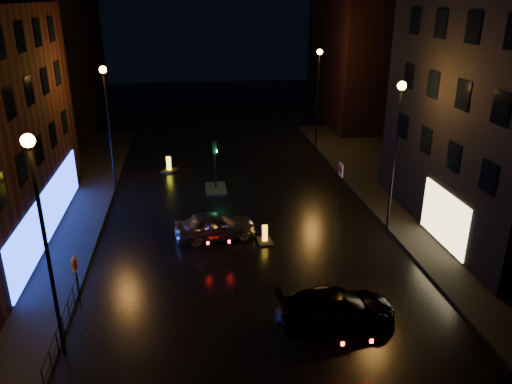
% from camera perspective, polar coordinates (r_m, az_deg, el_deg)
% --- Properties ---
extents(ground, '(120.00, 120.00, 0.00)m').
position_cam_1_polar(ground, '(21.83, 1.00, -12.87)').
color(ground, black).
rests_on(ground, ground).
extents(pavement_right, '(12.00, 44.00, 0.15)m').
position_cam_1_polar(pavement_right, '(33.15, 23.36, -2.02)').
color(pavement_right, black).
rests_on(pavement_right, ground).
extents(building_far_left, '(8.00, 16.00, 14.00)m').
position_cam_1_polar(building_far_left, '(54.65, -22.55, 14.39)').
color(building_far_left, black).
rests_on(building_far_left, ground).
extents(building_far_right, '(8.00, 14.00, 12.00)m').
position_cam_1_polar(building_far_right, '(53.26, 12.10, 14.27)').
color(building_far_right, black).
rests_on(building_far_right, ground).
extents(street_lamp_lnear, '(0.44, 0.44, 8.37)m').
position_cam_1_polar(street_lamp_lnear, '(17.87, -23.35, -2.61)').
color(street_lamp_lnear, black).
rests_on(street_lamp_lnear, ground).
extents(street_lamp_lfar, '(0.44, 0.44, 8.37)m').
position_cam_1_polar(street_lamp_lfar, '(32.87, -16.60, 8.77)').
color(street_lamp_lfar, black).
rests_on(street_lamp_lfar, ground).
extents(street_lamp_rnear, '(0.44, 0.44, 8.37)m').
position_cam_1_polar(street_lamp_rnear, '(26.92, 15.76, 6.16)').
color(street_lamp_rnear, black).
rests_on(street_lamp_rnear, ground).
extents(street_lamp_rfar, '(0.44, 0.44, 8.37)m').
position_cam_1_polar(street_lamp_rfar, '(41.73, 7.13, 12.06)').
color(street_lamp_rfar, black).
rests_on(street_lamp_rfar, ground).
extents(traffic_signal, '(1.40, 2.40, 3.45)m').
position_cam_1_polar(traffic_signal, '(33.95, -4.64, 1.08)').
color(traffic_signal, black).
rests_on(traffic_signal, ground).
extents(guard_railing, '(0.05, 6.04, 1.00)m').
position_cam_1_polar(guard_railing, '(21.04, -21.25, -13.59)').
color(guard_railing, black).
rests_on(guard_railing, ground).
extents(silver_hatchback, '(4.55, 2.33, 1.48)m').
position_cam_1_polar(silver_hatchback, '(27.11, -4.66, -3.85)').
color(silver_hatchback, '#94979B').
rests_on(silver_hatchback, ground).
extents(dark_sedan, '(4.91, 2.13, 1.41)m').
position_cam_1_polar(dark_sedan, '(20.75, 9.10, -12.87)').
color(dark_sedan, black).
rests_on(dark_sedan, ground).
extents(bollard_near, '(0.82, 1.17, 0.98)m').
position_cam_1_polar(bollard_near, '(26.81, 1.01, -5.33)').
color(bollard_near, black).
rests_on(bollard_near, ground).
extents(bollard_far, '(1.29, 1.53, 1.13)m').
position_cam_1_polar(bollard_far, '(38.07, -9.91, 2.71)').
color(bollard_far, black).
rests_on(bollard_far, ground).
extents(road_sign_left, '(0.13, 0.52, 2.13)m').
position_cam_1_polar(road_sign_left, '(22.65, -19.97, -8.19)').
color(road_sign_left, black).
rests_on(road_sign_left, ground).
extents(road_sign_right, '(0.09, 0.63, 2.61)m').
position_cam_1_polar(road_sign_right, '(31.75, 9.66, 2.16)').
color(road_sign_right, black).
rests_on(road_sign_right, ground).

